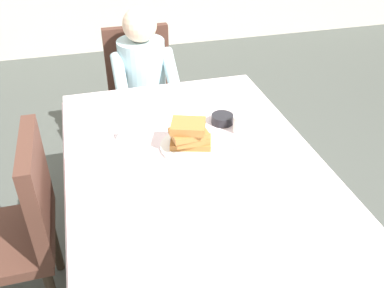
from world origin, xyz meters
name	(u,v)px	position (x,y,z in m)	size (l,w,h in m)	color
ground_plane	(192,266)	(0.00, 0.00, 0.00)	(14.00, 14.00, 0.00)	#474C47
dining_table_main	(192,172)	(0.00, 0.00, 0.65)	(1.12, 1.52, 0.74)	silver
chair_diner	(141,88)	(-0.05, 1.17, 0.53)	(0.44, 0.45, 0.93)	#4C2D23
diner_person	(144,79)	(-0.05, 1.01, 0.67)	(0.40, 0.43, 1.12)	silver
chair_left_side	(21,222)	(-0.77, 0.00, 0.53)	(0.45, 0.44, 0.93)	#4C2D23
plate_breakfast	(191,146)	(0.01, 0.06, 0.75)	(0.28, 0.28, 0.02)	white
breakfast_stack	(190,134)	(0.01, 0.06, 0.82)	(0.21, 0.17, 0.12)	#A36B33
cup_coffee	(241,124)	(0.28, 0.14, 0.78)	(0.11, 0.08, 0.08)	white
bowl_butter	(222,119)	(0.22, 0.24, 0.76)	(0.11, 0.11, 0.04)	black
syrup_pitcher	(122,132)	(-0.28, 0.22, 0.78)	(0.08, 0.08, 0.07)	silver
fork_left_of_plate	(151,156)	(-0.18, 0.04, 0.74)	(0.18, 0.01, 0.01)	silver
knife_right_of_plate	(231,143)	(0.20, 0.04, 0.74)	(0.20, 0.01, 0.01)	silver
spoon_near_edge	(212,190)	(0.01, -0.25, 0.74)	(0.15, 0.01, 0.01)	silver
napkin_folded	(138,178)	(-0.26, -0.10, 0.74)	(0.17, 0.12, 0.01)	white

